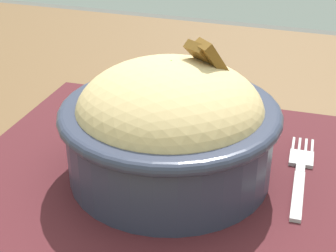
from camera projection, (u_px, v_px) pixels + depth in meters
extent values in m
cube|color=brown|center=(218.00, 199.00, 0.45)|extent=(1.23, 0.94, 0.03)
cylinder|color=brown|center=(15.00, 181.00, 1.12)|extent=(0.04, 0.04, 0.72)
cube|color=#47191E|center=(194.00, 173.00, 0.45)|extent=(0.42, 0.32, 0.00)
cylinder|color=#2D3347|center=(168.00, 143.00, 0.43)|extent=(0.18, 0.18, 0.07)
torus|color=#2D3347|center=(168.00, 114.00, 0.42)|extent=(0.19, 0.19, 0.01)
ellipsoid|color=tan|center=(168.00, 113.00, 0.42)|extent=(0.22, 0.22, 0.08)
sphere|color=#387C20|center=(171.00, 81.00, 0.42)|extent=(0.04, 0.04, 0.04)
cylinder|color=orange|center=(151.00, 87.00, 0.42)|extent=(0.01, 0.04, 0.01)
cylinder|color=orange|center=(164.00, 86.00, 0.42)|extent=(0.03, 0.02, 0.01)
cylinder|color=orange|center=(201.00, 108.00, 0.38)|extent=(0.02, 0.03, 0.01)
cube|color=brown|center=(217.00, 67.00, 0.42)|extent=(0.04, 0.04, 0.05)
cube|color=brown|center=(210.00, 63.00, 0.43)|extent=(0.04, 0.05, 0.05)
cube|color=#B9B9B9|center=(298.00, 195.00, 0.42)|extent=(0.01, 0.07, 0.00)
cube|color=#B9B9B9|center=(300.00, 169.00, 0.45)|extent=(0.01, 0.01, 0.00)
cube|color=#B9B9B9|center=(301.00, 159.00, 0.47)|extent=(0.02, 0.03, 0.00)
cube|color=#B9B9B9|center=(312.00, 147.00, 0.49)|extent=(0.00, 0.02, 0.00)
cube|color=#B9B9B9|center=(306.00, 146.00, 0.49)|extent=(0.00, 0.02, 0.00)
cube|color=#B9B9B9|center=(299.00, 145.00, 0.49)|extent=(0.00, 0.02, 0.00)
cube|color=#B9B9B9|center=(293.00, 144.00, 0.49)|extent=(0.00, 0.02, 0.00)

